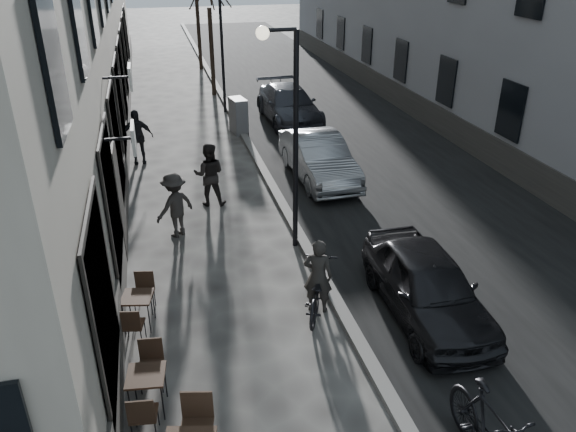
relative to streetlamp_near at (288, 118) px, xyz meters
name	(u,v)px	position (x,y,z in m)	size (l,w,h in m)	color
road	(325,119)	(4.02, 10.00, -3.16)	(7.30, 60.00, 0.00)	black
kerb	(237,123)	(0.37, 10.00, -3.10)	(0.25, 60.00, 0.12)	slate
streetlamp_near	(288,118)	(0.00, 0.00, 0.00)	(0.90, 0.28, 5.09)	black
streetlamp_far	(217,35)	(0.00, 12.00, 0.00)	(0.90, 0.28, 5.09)	black
bistro_set_b	(148,388)	(-3.35, -4.56, -2.73)	(0.65, 1.46, 0.84)	#311F15
bistro_set_c	(139,308)	(-3.47, -2.35, -2.75)	(0.66, 1.41, 0.81)	#311F15
utility_cabinet	(238,116)	(0.27, 8.95, -2.50)	(0.49, 0.89, 1.33)	slate
bicycle	(317,289)	(-0.06, -2.65, -2.68)	(0.64, 1.83, 0.96)	black
cyclist_rider	(318,276)	(-0.06, -2.65, -2.37)	(0.57, 0.38, 1.57)	#272422
pedestrian_near	(209,174)	(-1.52, 2.84, -2.28)	(0.86, 0.67, 1.76)	black
pedestrian_mid	(175,205)	(-2.55, 1.19, -2.34)	(1.06, 0.61, 1.65)	#2C2927
pedestrian_far	(137,137)	(-3.43, 6.61, -2.27)	(1.04, 0.43, 1.78)	black
car_near	(427,285)	(1.95, -3.27, -2.50)	(1.57, 3.90, 1.33)	black
car_mid	(319,158)	(1.91, 3.89, -2.48)	(1.45, 4.15, 1.37)	#989CA0
car_far	(289,105)	(2.47, 9.96, -2.47)	(1.93, 4.75, 1.38)	#303239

